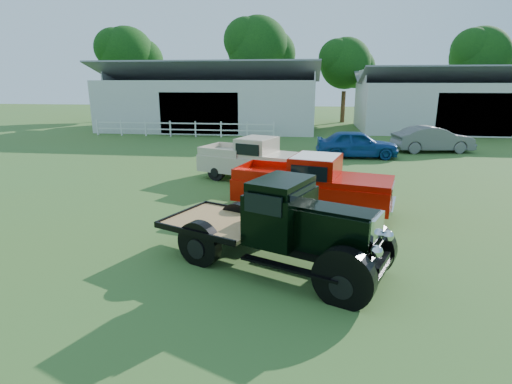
% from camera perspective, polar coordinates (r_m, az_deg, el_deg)
% --- Properties ---
extents(ground, '(120.00, 120.00, 0.00)m').
position_cam_1_polar(ground, '(10.79, -1.91, -7.05)').
color(ground, '#496828').
extents(shed_left, '(18.80, 10.20, 5.60)m').
position_cam_1_polar(shed_left, '(36.88, -6.15, 13.40)').
color(shed_left, '#A8A8A5').
rests_on(shed_left, ground).
extents(shed_right, '(16.80, 9.20, 5.20)m').
position_cam_1_polar(shed_right, '(38.86, 26.71, 11.68)').
color(shed_right, '#A8A8A5').
rests_on(shed_right, ground).
extents(fence_rail, '(14.20, 0.16, 1.20)m').
position_cam_1_polar(fence_rail, '(31.55, -10.41, 8.87)').
color(fence_rail, white).
rests_on(fence_rail, ground).
extents(tree_a, '(6.30, 6.30, 10.50)m').
position_cam_1_polar(tree_a, '(47.14, -17.77, 16.21)').
color(tree_a, black).
rests_on(tree_a, ground).
extents(tree_b, '(6.90, 6.90, 11.50)m').
position_cam_1_polar(tree_b, '(44.21, 0.26, 17.65)').
color(tree_b, black).
rests_on(tree_b, ground).
extents(tree_c, '(5.40, 5.40, 9.00)m').
position_cam_1_polar(tree_c, '(42.95, 12.54, 15.69)').
color(tree_c, black).
rests_on(tree_c, ground).
extents(tree_d, '(6.00, 6.00, 10.00)m').
position_cam_1_polar(tree_d, '(46.77, 29.10, 14.74)').
color(tree_d, black).
rests_on(tree_d, ground).
extents(vintage_flatbed, '(5.68, 3.99, 2.09)m').
position_cam_1_polar(vintage_flatbed, '(9.05, 2.97, -4.49)').
color(vintage_flatbed, black).
rests_on(vintage_flatbed, ground).
extents(red_pickup, '(5.51, 3.20, 1.89)m').
position_cam_1_polar(red_pickup, '(13.05, 7.99, 1.21)').
color(red_pickup, '#B90E03').
rests_on(red_pickup, ground).
extents(white_pickup, '(5.32, 3.53, 1.82)m').
position_cam_1_polar(white_pickup, '(17.08, -0.17, 4.65)').
color(white_pickup, '#BFB097').
rests_on(white_pickup, ground).
extents(misc_car_blue, '(4.55, 1.99, 1.52)m').
position_cam_1_polar(misc_car_blue, '(23.14, 14.20, 6.69)').
color(misc_car_blue, navy).
rests_on(misc_car_blue, ground).
extents(misc_car_grey, '(4.87, 2.45, 1.53)m').
position_cam_1_polar(misc_car_grey, '(26.46, 23.93, 6.91)').
color(misc_car_grey, '#5D5D5D').
rests_on(misc_car_grey, ground).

